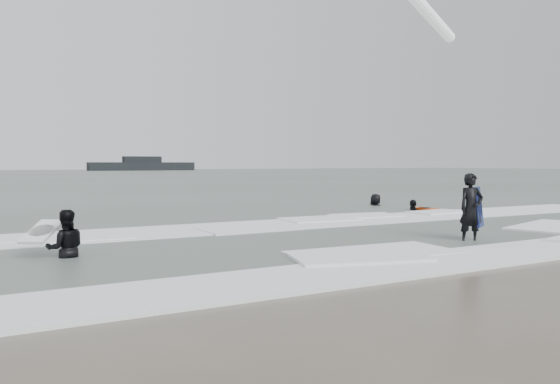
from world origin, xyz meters
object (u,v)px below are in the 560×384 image
surfer_right_far (376,207)px  vessel_horizon (142,165)px  surfer_centre (471,243)px  surfer_right_near (413,212)px  surfer_wading (66,259)px

surfer_right_far → vessel_horizon: size_ratio=0.06×
surfer_centre → surfer_right_near: (4.61, 7.12, 0.00)m
surfer_right_far → vessel_horizon: vessel_horizon is taller
surfer_centre → vessel_horizon: (25.66, 134.10, 1.37)m
surfer_right_near → vessel_horizon: vessel_horizon is taller
surfer_wading → surfer_right_near: surfer_right_near is taller
surfer_wading → surfer_centre: bearing=169.2°
surfer_centre → surfer_right_near: surfer_centre is taller
surfer_wading → vessel_horizon: 136.32m
surfer_wading → surfer_right_near: 14.20m
surfer_wading → surfer_right_far: surfer_right_far is taller
vessel_horizon → surfer_centre: bearing=-100.8°
surfer_right_near → surfer_right_far: size_ratio=0.95×
surfer_right_near → surfer_right_far: bearing=-153.5°
surfer_centre → surfer_right_far: 10.92m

